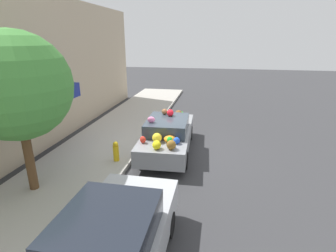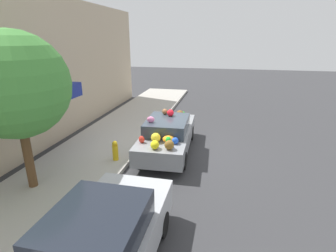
% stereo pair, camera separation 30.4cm
% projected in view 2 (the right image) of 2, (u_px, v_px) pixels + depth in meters
% --- Properties ---
extents(ground_plane, '(60.00, 60.00, 0.00)m').
position_uv_depth(ground_plane, '(169.00, 151.00, 10.20)').
color(ground_plane, '#38383A').
extents(sidewalk_curb, '(24.00, 3.20, 0.15)m').
position_uv_depth(sidewalk_curb, '(105.00, 144.00, 10.73)').
color(sidewalk_curb, '#B2ADA3').
rests_on(sidewalk_curb, ground).
extents(building_facade, '(18.00, 1.20, 5.84)m').
position_uv_depth(building_facade, '(46.00, 73.00, 10.21)').
color(building_facade, '#C6B293').
rests_on(building_facade, ground).
extents(street_tree, '(2.75, 2.75, 4.27)m').
position_uv_depth(street_tree, '(15.00, 86.00, 6.62)').
color(street_tree, brown).
rests_on(street_tree, sidewalk_curb).
extents(fire_hydrant, '(0.20, 0.20, 0.70)m').
position_uv_depth(fire_hydrant, '(115.00, 151.00, 9.03)').
color(fire_hydrant, gold).
rests_on(fire_hydrant, sidewalk_curb).
extents(art_car, '(4.45, 1.86, 1.61)m').
position_uv_depth(art_car, '(168.00, 134.00, 9.93)').
color(art_car, gray).
rests_on(art_car, ground).
extents(parked_car_plain, '(3.99, 1.77, 1.48)m').
position_uv_depth(parked_car_plain, '(102.00, 244.00, 4.60)').
color(parked_car_plain, '#B7BABF').
rests_on(parked_car_plain, ground).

